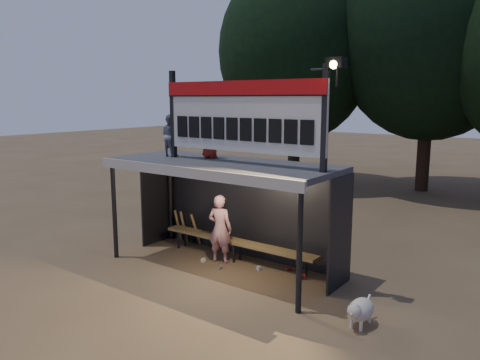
# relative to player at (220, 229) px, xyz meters

# --- Properties ---
(ground) EXTENTS (80.00, 80.00, 0.00)m
(ground) POSITION_rel_player_xyz_m (0.26, -0.28, -0.77)
(ground) COLOR brown
(ground) RESTS_ON ground
(player) EXTENTS (0.63, 0.48, 1.54)m
(player) POSITION_rel_player_xyz_m (0.00, 0.00, 0.00)
(player) COLOR silver
(player) RESTS_ON ground
(child_a) EXTENTS (0.48, 0.38, 0.95)m
(child_a) POSITION_rel_player_xyz_m (-1.26, -0.22, 2.02)
(child_a) COLOR gray
(child_a) RESTS_ON dugout_shelter
(child_b) EXTENTS (0.46, 0.30, 0.94)m
(child_b) POSITION_rel_player_xyz_m (-0.32, 0.08, 2.02)
(child_b) COLOR #A72719
(child_b) RESTS_ON dugout_shelter
(dugout_shelter) EXTENTS (5.10, 2.08, 2.32)m
(dugout_shelter) POSITION_rel_player_xyz_m (0.26, -0.03, 1.08)
(dugout_shelter) COLOR #3E3E41
(dugout_shelter) RESTS_ON ground
(scoreboard_assembly) EXTENTS (4.10, 0.27, 1.99)m
(scoreboard_assembly) POSITION_rel_player_xyz_m (0.82, -0.29, 2.55)
(scoreboard_assembly) COLOR black
(scoreboard_assembly) RESTS_ON dugout_shelter
(bench) EXTENTS (4.00, 0.35, 0.48)m
(bench) POSITION_rel_player_xyz_m (0.26, 0.27, -0.34)
(bench) COLOR olive
(bench) RESTS_ON ground
(tree_left) EXTENTS (6.46, 6.46, 9.27)m
(tree_left) POSITION_rel_player_xyz_m (-3.74, 9.72, 4.74)
(tree_left) COLOR black
(tree_left) RESTS_ON ground
(tree_mid) EXTENTS (7.22, 7.22, 10.36)m
(tree_mid) POSITION_rel_player_xyz_m (1.26, 11.22, 5.39)
(tree_mid) COLOR #312015
(tree_mid) RESTS_ON ground
(dog) EXTENTS (0.36, 0.81, 0.49)m
(dog) POSITION_rel_player_xyz_m (3.70, -1.02, -0.49)
(dog) COLOR beige
(dog) RESTS_ON ground
(bats) EXTENTS (0.68, 0.35, 0.84)m
(bats) POSITION_rel_player_xyz_m (-1.51, 0.54, -0.34)
(bats) COLOR olive
(bats) RESTS_ON ground
(litter) EXTENTS (2.38, 0.93, 0.08)m
(litter) POSITION_rel_player_xyz_m (0.89, 0.04, -0.73)
(litter) COLOR #A3251C
(litter) RESTS_ON ground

